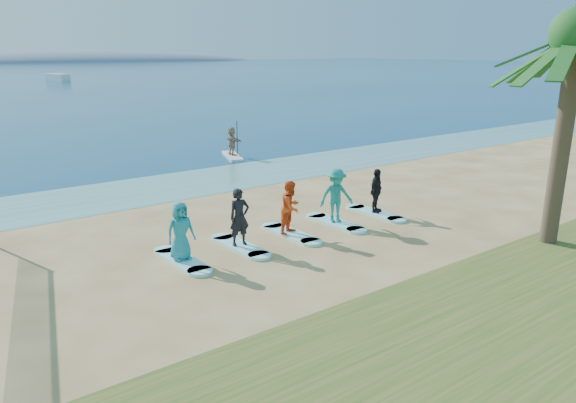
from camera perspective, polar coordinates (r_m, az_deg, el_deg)
ground at (r=17.35m, az=4.76°, el=-4.73°), size 600.00×600.00×0.00m
shallow_water at (r=25.76m, az=-11.12°, el=1.66°), size 600.00×600.00×0.00m
island_ridge at (r=329.60m, az=-19.31°, el=13.27°), size 220.00×56.00×18.00m
palm_tree at (r=18.55m, az=27.18°, el=14.72°), size 5.60×5.60×7.53m
paddleboard at (r=32.22m, az=-5.67°, el=4.64°), size 1.73×3.05×0.12m
paddleboarder at (r=32.08m, az=-5.71°, el=6.14°), size 0.56×1.50×1.59m
boat_offshore_b at (r=120.58m, az=-22.31°, el=11.22°), size 3.17×6.30×1.47m
surfboard_0 at (r=16.47m, az=-10.72°, el=-5.90°), size 0.70×2.20×0.09m
student_0 at (r=16.18m, az=-10.87°, el=-2.95°), size 0.84×0.55×1.69m
surfboard_1 at (r=17.38m, az=-4.89°, el=-4.54°), size 0.70×2.20×0.09m
student_1 at (r=17.09m, az=-4.96°, el=-1.60°), size 0.70×0.50×1.78m
surfboard_2 at (r=18.46m, az=0.29°, el=-3.30°), size 0.70×2.20×0.09m
student_2 at (r=18.19m, az=0.30°, el=-0.57°), size 1.03×0.93×1.74m
surfboard_3 at (r=19.68m, az=4.86°, el=-2.18°), size 0.70×2.20×0.09m
student_3 at (r=19.41m, az=4.92°, el=0.61°), size 1.37×1.03×1.89m
surfboard_4 at (r=21.02m, az=8.86°, el=-1.18°), size 0.70×2.20×0.09m
student_4 at (r=20.80m, az=8.95°, el=1.09°), size 1.03×0.74×1.63m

